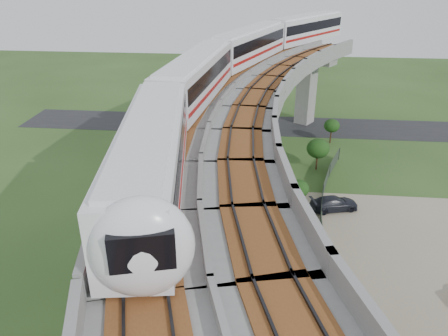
% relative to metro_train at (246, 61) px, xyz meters
% --- Properties ---
extents(ground, '(160.00, 160.00, 0.00)m').
position_rel_metro_train_xyz_m(ground, '(-1.72, -12.74, -12.31)').
color(ground, '#2D481C').
rests_on(ground, ground).
extents(dirt_lot, '(18.00, 26.00, 0.04)m').
position_rel_metro_train_xyz_m(dirt_lot, '(12.28, -14.74, -12.29)').
color(dirt_lot, gray).
rests_on(dirt_lot, ground).
extents(asphalt_road, '(60.00, 8.00, 0.03)m').
position_rel_metro_train_xyz_m(asphalt_road, '(-1.72, 17.26, -12.29)').
color(asphalt_road, '#232326').
rests_on(asphalt_road, ground).
extents(viaduct, '(19.58, 73.98, 11.40)m').
position_rel_metro_train_xyz_m(viaduct, '(2.12, -12.74, -3.26)').
color(viaduct, '#99968E').
rests_on(viaduct, ground).
extents(metro_train, '(18.18, 59.87, 3.64)m').
position_rel_metro_train_xyz_m(metro_train, '(0.00, 0.00, 0.00)').
color(metro_train, white).
rests_on(metro_train, ground).
extents(fence, '(3.87, 38.73, 1.50)m').
position_rel_metro_train_xyz_m(fence, '(8.03, -12.74, -11.56)').
color(fence, '#2D382D').
rests_on(fence, ground).
extents(tree_0, '(1.92, 1.92, 3.08)m').
position_rel_metro_train_xyz_m(tree_0, '(10.16, 11.69, -10.06)').
color(tree_0, '#382314').
rests_on(tree_0, ground).
extents(tree_1, '(2.42, 2.42, 3.49)m').
position_rel_metro_train_xyz_m(tree_1, '(7.71, 3.70, -9.85)').
color(tree_1, '#382314').
rests_on(tree_1, ground).
extents(tree_2, '(1.88, 1.88, 3.10)m').
position_rel_metro_train_xyz_m(tree_2, '(5.14, -5.39, -10.02)').
color(tree_2, '#382314').
rests_on(tree_2, ground).
extents(tree_3, '(2.68, 2.68, 3.01)m').
position_rel_metro_train_xyz_m(tree_3, '(4.47, -14.98, -10.44)').
color(tree_3, '#382314').
rests_on(tree_3, ground).
extents(car_dark, '(4.71, 2.95, 1.27)m').
position_rel_metro_train_xyz_m(car_dark, '(8.48, -4.86, -11.63)').
color(car_dark, black).
rests_on(car_dark, dirt_lot).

